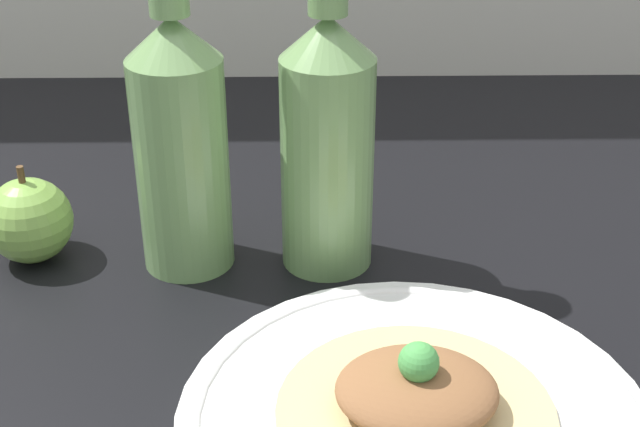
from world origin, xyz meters
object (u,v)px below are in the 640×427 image
Objects in this scene: cider_bottle_left at (175,136)px; plated_food at (410,396)px; cider_bottle_right at (322,135)px; plate at (408,420)px; apple at (24,220)px.

plated_food is at bearing -51.68° from cider_bottle_left.
plated_food is at bearing -76.38° from cider_bottle_right.
plate is 23.56cm from cider_bottle_right.
plated_food is 0.61× the size of cider_bottle_left.
cider_bottle_right is (11.29, 0.00, 0.00)cm from cider_bottle_left.
cider_bottle_right is 3.41× the size of apple.
apple is (-29.17, 21.24, 0.65)cm from plated_food.
cider_bottle_left is at bearing 180.00° from cider_bottle_right.
cider_bottle_right is 25.37cm from apple.
cider_bottle_right is (-4.99, 20.61, 8.33)cm from plated_food.
plate is 1.04× the size of cider_bottle_left.
apple reaches higher than plate.
apple reaches higher than plated_food.
plated_food is (0.00, 0.00, 1.94)cm from plate.
plated_food is 22.78cm from cider_bottle_right.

